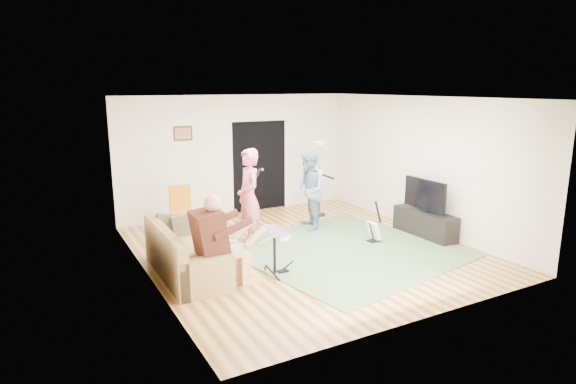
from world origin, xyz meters
The scene contains 19 objects.
floor centered at (0.00, 0.00, 0.00)m, with size 6.00×6.00×0.00m, color brown.
walls centered at (0.00, 0.00, 1.35)m, with size 5.50×6.00×2.70m, color beige, non-canonical shape.
ceiling centered at (0.00, 0.00, 2.70)m, with size 6.00×6.00×0.00m, color white.
window_blinds centered at (-2.74, 0.20, 1.55)m, with size 2.05×2.05×0.00m, color brown.
doorway centered at (0.55, 2.99, 1.05)m, with size 2.10×2.10×0.00m, color black.
picture_frame centered at (-1.25, 2.99, 1.90)m, with size 0.42×0.03×0.32m, color #3F2314.
area_rug centered at (0.61, -0.41, 0.01)m, with size 3.50×3.49×0.02m, color #47683F.
sofa centered at (-2.29, -0.13, 0.27)m, with size 0.82×2.00×0.81m.
drummer centered at (-1.87, -0.78, 0.54)m, with size 0.91×0.51×1.40m.
drum_kit centered at (-1.00, -0.78, 0.32)m, with size 0.40×0.72×0.74m.
singer centered at (-0.74, 0.75, 0.90)m, with size 0.66×0.43×1.80m, color #D15A72.
microphone centered at (-0.54, 0.75, 1.34)m, with size 0.06×0.06×0.24m, color black, non-canonical shape.
guitarist centered at (0.72, 1.05, 0.82)m, with size 0.79×0.62×1.63m, color slate.
guitar_held centered at (0.92, 1.05, 1.11)m, with size 0.12×0.60×0.26m, color silver, non-canonical shape.
guitar_spare centered at (1.38, -0.26, 0.23)m, with size 0.29×0.26×0.79m.
torchiere_lamp centered at (1.50, 1.87, 1.15)m, with size 0.30×0.30×1.68m.
dining_chair centered at (-1.71, 1.77, 0.36)m, with size 0.47×0.49×1.01m.
tv_cabinet centered at (2.50, -0.44, 0.25)m, with size 0.40×1.40×0.50m, color black.
television centered at (2.45, -0.44, 0.85)m, with size 0.06×1.04×0.59m, color black.
Camera 1 is at (-4.23, -7.10, 2.91)m, focal length 30.00 mm.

